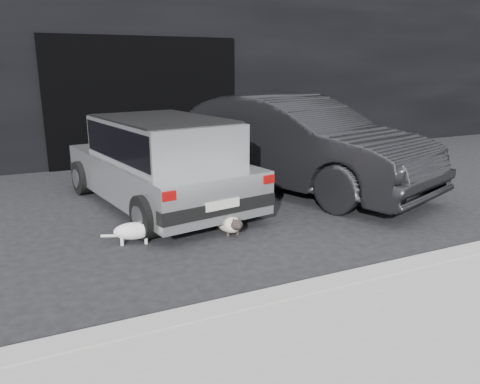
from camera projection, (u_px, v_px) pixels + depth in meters
name	position (u px, v px, depth m)	size (l,w,h in m)	color
ground	(152.00, 224.00, 6.14)	(80.00, 80.00, 0.00)	black
building_facade	(122.00, 45.00, 11.14)	(34.00, 4.00, 5.00)	black
garage_opening	(146.00, 101.00, 9.70)	(4.00, 0.10, 2.60)	black
curb	(333.00, 286.00, 4.27)	(18.00, 0.25, 0.12)	gray
sidewalk	(438.00, 359.00, 3.22)	(18.00, 2.20, 0.11)	gray
silver_hatchback	(160.00, 158.00, 6.80)	(2.21, 3.76, 1.31)	#B8BABD
second_car	(294.00, 143.00, 7.77)	(1.64, 4.71, 1.55)	black
cat_siamese	(229.00, 224.00, 5.78)	(0.26, 0.78, 0.27)	beige
cat_white	(137.00, 230.00, 5.45)	(0.68, 0.34, 0.32)	white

